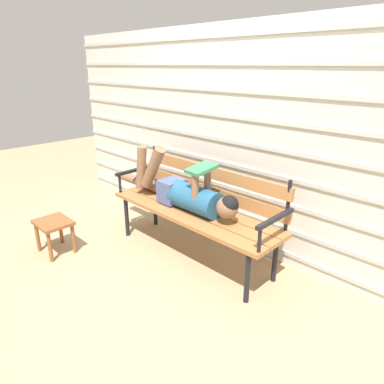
% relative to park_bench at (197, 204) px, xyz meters
% --- Properties ---
extents(ground_plane, '(12.00, 12.00, 0.00)m').
position_rel_park_bench_xyz_m(ground_plane, '(0.00, -0.16, -0.52)').
color(ground_plane, tan).
extents(house_siding, '(5.13, 0.08, 2.11)m').
position_rel_park_bench_xyz_m(house_siding, '(0.00, 0.46, 0.54)').
color(house_siding, beige).
rests_on(house_siding, ground).
extents(park_bench, '(1.80, 0.52, 0.91)m').
position_rel_park_bench_xyz_m(park_bench, '(0.00, 0.00, 0.00)').
color(park_bench, '#9E6638').
rests_on(park_bench, ground).
extents(reclining_person, '(1.75, 0.27, 0.56)m').
position_rel_park_bench_xyz_m(reclining_person, '(-0.12, -0.07, 0.12)').
color(reclining_person, '#23567A').
extents(footstool, '(0.35, 0.29, 0.33)m').
position_rel_park_bench_xyz_m(footstool, '(-1.00, -0.97, -0.26)').
color(footstool, brown).
rests_on(footstool, ground).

